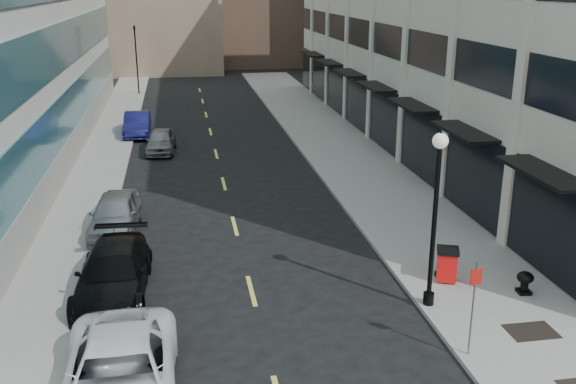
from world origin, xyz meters
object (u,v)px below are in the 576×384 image
object	(u,v)px
car_grey_sedan	(161,141)
trash_bin	(447,264)
traffic_signal	(134,30)
car_white_van	(120,378)
car_silver_sedan	(115,214)
lamppost	(436,205)
urn_planter	(525,280)
sign_post	(474,297)
car_blue_sedan	(137,124)
car_black_pickup	(113,273)

from	to	relation	value
car_grey_sedan	trash_bin	xyz separation A→B (m)	(9.69, -19.66, 0.08)
traffic_signal	car_white_van	size ratio (longest dim) A/B	1.18
car_silver_sedan	trash_bin	xyz separation A→B (m)	(11.29, -6.83, -0.01)
lamppost	urn_planter	world-z (taller)	lamppost
sign_post	car_blue_sedan	bearing A→B (deg)	108.57
car_white_van	trash_bin	bearing A→B (deg)	24.56
car_white_van	car_silver_sedan	size ratio (longest dim) A/B	1.29
car_white_van	lamppost	bearing A→B (deg)	19.80
car_silver_sedan	lamppost	size ratio (longest dim) A/B	0.82
sign_post	urn_planter	distance (m)	4.67
trash_bin	car_white_van	bearing A→B (deg)	-133.84
traffic_signal	car_white_van	world-z (taller)	traffic_signal
car_blue_sedan	car_grey_sedan	world-z (taller)	car_blue_sedan
trash_bin	urn_planter	xyz separation A→B (m)	(2.11, -1.30, -0.17)
car_white_van	lamppost	xyz separation A→B (m)	(9.06, 3.42, 2.60)
car_white_van	sign_post	size ratio (longest dim) A/B	2.19
car_white_van	car_silver_sedan	bearing A→B (deg)	94.20
car_black_pickup	car_grey_sedan	size ratio (longest dim) A/B	1.33
lamppost	car_grey_sedan	bearing A→B (deg)	111.92
car_blue_sedan	lamppost	size ratio (longest dim) A/B	0.83
car_white_van	lamppost	world-z (taller)	lamppost
traffic_signal	sign_post	bearing A→B (deg)	-76.51
lamppost	car_black_pickup	bearing A→B (deg)	165.14
trash_bin	sign_post	size ratio (longest dim) A/B	0.43
car_white_van	car_grey_sedan	distance (m)	24.55
car_white_van	lamppost	distance (m)	10.02
lamppost	traffic_signal	bearing A→B (deg)	104.38
car_silver_sedan	urn_planter	distance (m)	15.67
lamppost	sign_post	xyz separation A→B (m)	(-0.00, -2.89, -1.56)
car_black_pickup	sign_post	distance (m)	11.19
car_black_pickup	lamppost	world-z (taller)	lamppost
car_white_van	urn_planter	bearing A→B (deg)	15.26
trash_bin	sign_post	world-z (taller)	sign_post
car_blue_sedan	car_grey_sedan	bearing A→B (deg)	-70.78
sign_post	lamppost	bearing A→B (deg)	89.19
car_silver_sedan	urn_planter	xyz separation A→B (m)	(13.40, -8.13, -0.18)
lamppost	sign_post	size ratio (longest dim) A/B	2.07
car_black_pickup	sign_post	world-z (taller)	sign_post
car_white_van	trash_bin	size ratio (longest dim) A/B	5.09
car_silver_sedan	car_blue_sedan	world-z (taller)	car_silver_sedan
lamppost	urn_planter	size ratio (longest dim) A/B	7.45
lamppost	urn_planter	xyz separation A→B (m)	(3.30, 0.16, -2.82)
traffic_signal	car_silver_sedan	xyz separation A→B (m)	(0.70, -33.83, -4.94)
car_black_pickup	trash_bin	world-z (taller)	car_black_pickup
car_silver_sedan	car_grey_sedan	world-z (taller)	car_silver_sedan
traffic_signal	lamppost	bearing A→B (deg)	-75.62
car_blue_sedan	lamppost	world-z (taller)	lamppost
lamppost	car_blue_sedan	bearing A→B (deg)	111.37
car_silver_sedan	car_white_van	bearing A→B (deg)	-81.41
car_black_pickup	lamppost	bearing A→B (deg)	-12.25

